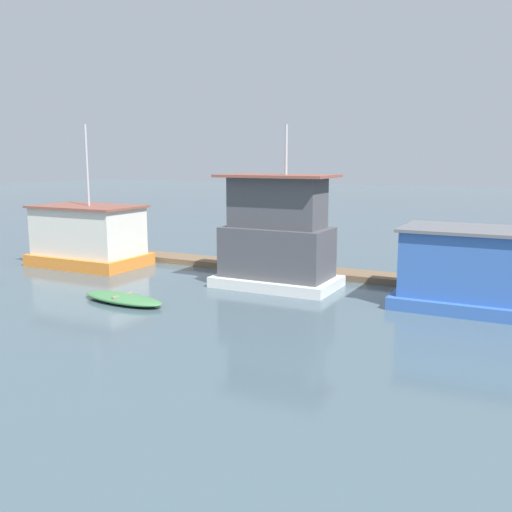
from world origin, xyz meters
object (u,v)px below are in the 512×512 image
houseboat_blue (495,271)px  dinghy_green (123,298)px  houseboat_orange (88,237)px  houseboat_white (277,238)px

houseboat_blue → dinghy_green: 14.60m
houseboat_blue → dinghy_green: houseboat_blue is taller
dinghy_green → houseboat_orange: bearing=141.3°
houseboat_white → dinghy_green: bearing=-127.7°
houseboat_white → houseboat_orange: bearing=179.4°
houseboat_orange → houseboat_white: (11.32, -0.12, 0.63)m
houseboat_orange → houseboat_blue: size_ratio=1.02×
houseboat_orange → houseboat_white: size_ratio=1.04×
houseboat_white → dinghy_green: (-4.27, -5.52, -2.03)m
houseboat_orange → dinghy_green: 9.14m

